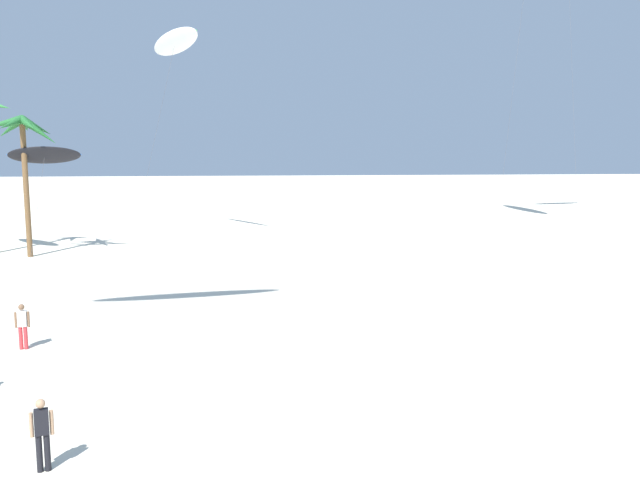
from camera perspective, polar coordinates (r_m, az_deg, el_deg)
The scene contains 5 objects.
palm_tree_3 at distance 46.89m, azimuth -23.83°, elevation 8.01°, with size 4.60×4.95×9.01m.
flying_kite_1 at distance 52.55m, azimuth -12.17°, elevation 16.03°, with size 5.67×7.18×15.68m.
flying_kite_3 at distance 46.85m, azimuth -22.24°, elevation 6.66°, with size 4.58×7.41×7.17m.
person_foreground_walker at distance 16.74m, azimuth -22.42°, elevation -14.74°, with size 0.49×0.27×1.69m.
person_near_left at distance 26.29m, azimuth -23.83°, elevation -6.55°, with size 0.51×0.23×1.64m.
Camera 1 is at (1.71, -2.02, 7.28)m, focal length 37.89 mm.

